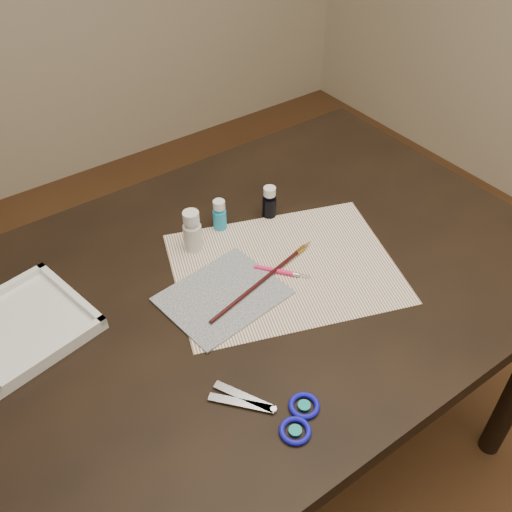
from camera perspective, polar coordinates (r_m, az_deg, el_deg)
ground at (r=1.82m, az=0.00°, el=-19.35°), size 3.50×3.50×0.02m
table at (r=1.50m, az=0.00°, el=-12.23°), size 1.30×0.90×0.75m
paper at (r=1.23m, az=2.84°, el=-1.18°), size 0.56×0.49×0.00m
canvas at (r=1.16m, az=-3.33°, el=-3.98°), size 0.25×0.21×0.00m
paint_bottle_white at (r=1.25m, az=-6.39°, el=2.53°), size 0.05×0.05×0.10m
paint_bottle_cyan at (r=1.31m, az=-3.67°, el=4.14°), size 0.03×0.03×0.08m
paint_bottle_navy at (r=1.34m, az=1.35°, el=5.43°), size 0.04×0.04×0.08m
paintbrush at (r=1.19m, az=0.88°, el=-2.26°), size 0.32×0.08×0.01m
craft_knife at (r=1.21m, az=2.74°, el=-1.61°), size 0.09×0.11×0.01m
scissors at (r=0.99m, az=0.58°, el=-15.15°), size 0.22×0.23×0.01m
palette_tray at (r=1.18m, az=-22.31°, el=-6.37°), size 0.27×0.27×0.03m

